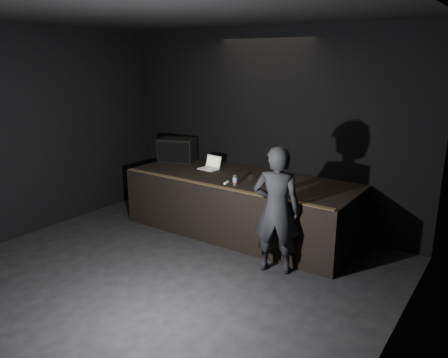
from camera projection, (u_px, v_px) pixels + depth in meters
ground at (126, 298)px, 5.59m from camera, size 7.00×7.00×0.00m
room_walls at (115, 143)px, 5.04m from camera, size 6.10×7.10×3.52m
stage_riser at (241, 205)px, 7.61m from camera, size 4.00×1.50×1.00m
riser_lip at (217, 186)px, 6.92m from camera, size 3.92×0.10×0.01m
stage_monitor at (177, 150)px, 8.56m from camera, size 0.80×0.70×0.45m
cable at (205, 161)px, 8.57m from camera, size 0.89×0.22×0.02m
laptop at (211, 166)px, 8.01m from camera, size 0.37×0.34×0.23m
beer_can at (235, 180)px, 6.99m from camera, size 0.07×0.07×0.17m
plastic_cup at (250, 178)px, 7.24m from camera, size 0.07×0.07×0.09m
wii_remote at (226, 183)px, 7.09m from camera, size 0.06×0.15×0.03m
person at (277, 210)px, 6.09m from camera, size 0.78×0.63×1.84m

